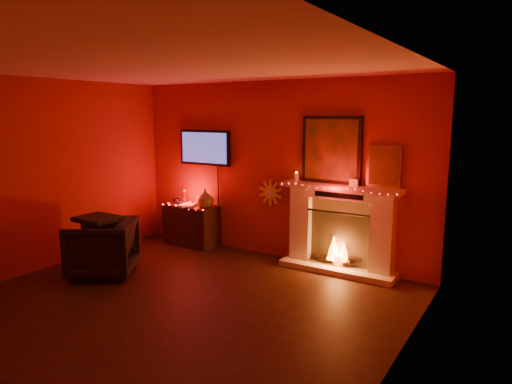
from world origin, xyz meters
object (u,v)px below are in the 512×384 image
Objects in this scene: sunburst_clock at (270,193)px; console_table at (192,222)px; fireplace at (340,221)px; armchair at (103,248)px; tv at (205,148)px.

console_table is at bearing -171.00° from sunburst_clock.
console_table is (-2.59, -0.13, -0.33)m from fireplace.
fireplace is 1.23m from sunburst_clock.
fireplace is at bearing -4.37° from sunburst_clock.
armchair is at bearing -92.93° from console_table.
console_table is 1.16× the size of armchair.
tv is 1.45× the size of armchair.
sunburst_clock is at bearing 9.00° from console_table.
sunburst_clock is (-1.19, 0.09, 0.28)m from fireplace.
fireplace is 2.61m from tv.
fireplace is 2.20× the size of console_table.
console_table is at bearing -127.30° from tv.
console_table reaches higher than armchair.
tv reaches higher than armchair.
sunburst_clock is 0.40× the size of console_table.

